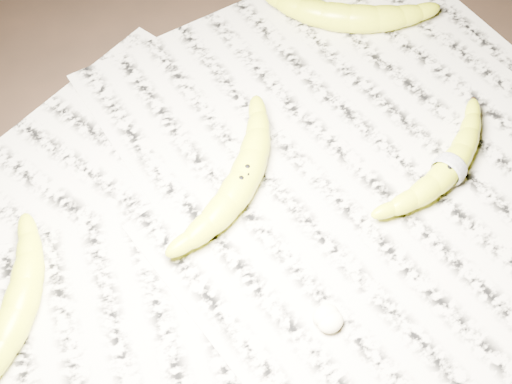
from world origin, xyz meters
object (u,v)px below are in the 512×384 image
banana_left_b (16,313)px  banana_upper_a (350,16)px  banana_taped (450,167)px  banana_center (243,179)px

banana_left_b → banana_upper_a: 0.59m
banana_left_b → banana_upper_a: (0.56, 0.18, 0.00)m
banana_taped → banana_upper_a: banana_upper_a is taller
banana_left_b → banana_taped: banana_left_b is taller
banana_upper_a → banana_taped: bearing=-62.3°
banana_center → banana_taped: bearing=-62.3°
banana_taped → banana_upper_a: size_ratio=0.95×
banana_center → banana_upper_a: 0.31m
banana_left_b → banana_taped: (0.51, -0.09, -0.00)m
banana_center → banana_upper_a: banana_upper_a is taller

